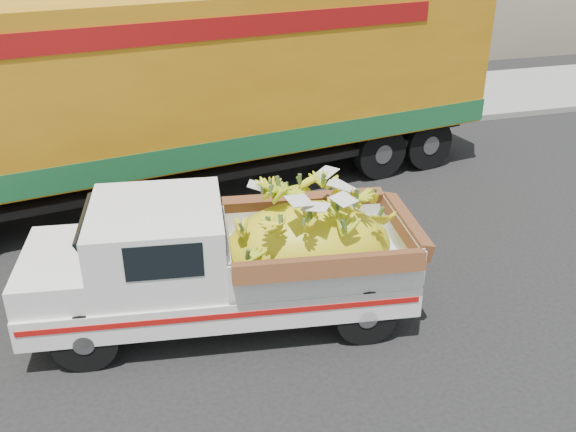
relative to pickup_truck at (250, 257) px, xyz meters
name	(u,v)px	position (x,y,z in m)	size (l,w,h in m)	color
ground	(234,291)	(-0.10, 0.68, -0.95)	(100.00, 100.00, 0.00)	black
curb	(177,146)	(-0.10, 6.96, -0.87)	(60.00, 0.25, 0.15)	gray
sidewalk	(167,120)	(-0.10, 9.06, -0.88)	(60.00, 4.00, 0.14)	gray
pickup_truck	(250,257)	(0.00, 0.00, 0.00)	(5.24, 2.49, 1.77)	black
semi_trailer	(199,85)	(0.12, 4.51, 1.17)	(12.08, 4.48, 3.80)	black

